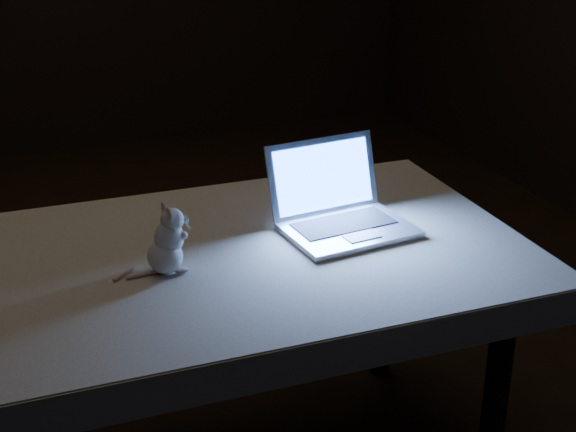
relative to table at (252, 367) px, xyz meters
name	(u,v)px	position (x,y,z in m)	size (l,w,h in m)	color
floor	(158,365)	(-0.13, 0.64, -0.35)	(5.00, 5.00, 0.00)	black
table	(252,367)	(0.00, 0.00, 0.00)	(1.32, 0.85, 0.71)	black
tablecloth	(228,270)	(-0.06, -0.01, 0.32)	(1.41, 0.94, 0.09)	beige
laptop	(350,194)	(0.28, -0.01, 0.47)	(0.33, 0.29, 0.22)	silver
plush_mouse	(164,240)	(-0.23, -0.04, 0.45)	(0.13, 0.13, 0.17)	silver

